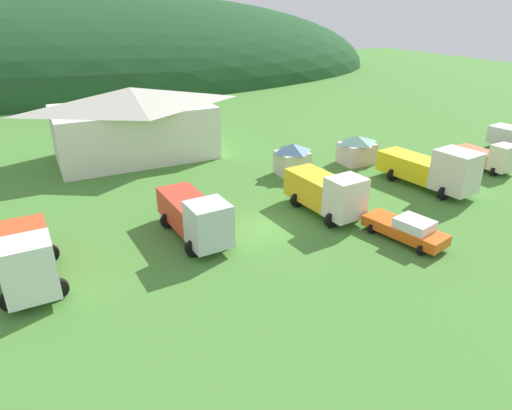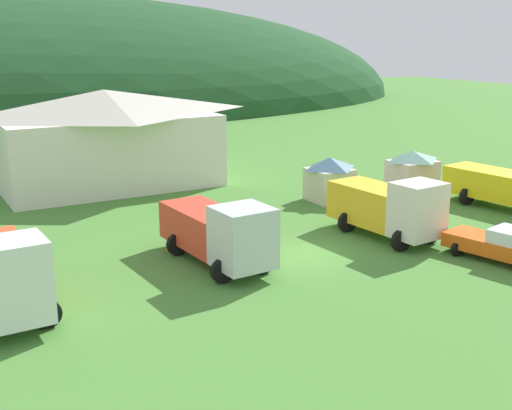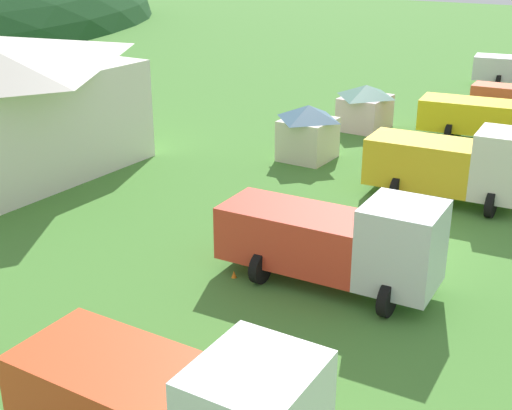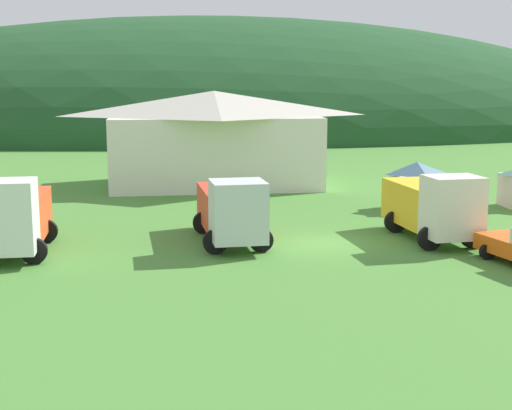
{
  "view_description": "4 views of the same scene",
  "coord_description": "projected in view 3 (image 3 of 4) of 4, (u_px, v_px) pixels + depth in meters",
  "views": [
    {
      "loc": [
        -12.73,
        -24.16,
        13.97
      ],
      "look_at": [
        0.1,
        1.19,
        1.18
      ],
      "focal_mm": 31.58,
      "sensor_mm": 36.0,
      "label": 1
    },
    {
      "loc": [
        -17.43,
        -25.38,
        10.52
      ],
      "look_at": [
        -0.07,
        4.97,
        1.31
      ],
      "focal_mm": 45.89,
      "sensor_mm": 36.0,
      "label": 2
    },
    {
      "loc": [
        -22.93,
        -7.9,
        10.77
      ],
      "look_at": [
        -3.64,
        4.32,
        1.77
      ],
      "focal_mm": 48.02,
      "sensor_mm": 36.0,
      "label": 3
    },
    {
      "loc": [
        -7.72,
        -33.28,
        7.76
      ],
      "look_at": [
        -2.88,
        4.25,
        1.14
      ],
      "focal_mm": 51.69,
      "sensor_mm": 36.0,
      "label": 4
    }
  ],
  "objects": [
    {
      "name": "ground_plane",
      "position": [
        404.0,
        241.0,
        25.9
      ],
      "size": [
        200.0,
        200.0,
        0.0
      ],
      "primitive_type": "plane",
      "color": "#477F33"
    },
    {
      "name": "play_shed_cream",
      "position": [
        308.0,
        132.0,
        34.95
      ],
      "size": [
        2.77,
        2.61,
        2.83
      ],
      "color": "beige",
      "rests_on": "ground"
    },
    {
      "name": "play_shed_pink",
      "position": [
        365.0,
        106.0,
        40.52
      ],
      "size": [
        3.23,
        2.67,
        2.64
      ],
      "color": "beige",
      "rests_on": "ground"
    },
    {
      "name": "tow_truck_silver",
      "position": [
        340.0,
        240.0,
        22.01
      ],
      "size": [
        3.41,
        7.38,
        3.24
      ],
      "rotation": [
        0.0,
        0.0,
        -1.51
      ],
      "color": "silver",
      "rests_on": "ground"
    },
    {
      "name": "heavy_rig_striped",
      "position": [
        452.0,
        163.0,
        29.24
      ],
      "size": [
        3.51,
        6.72,
        3.36
      ],
      "rotation": [
        0.0,
        0.0,
        -1.49
      ],
      "color": "silver",
      "rests_on": "ground"
    },
    {
      "name": "flatbed_truck_yellow",
      "position": [
        512.0,
        112.0,
        37.35
      ],
      "size": [
        3.91,
        8.53,
        3.71
      ],
      "rotation": [
        0.0,
        0.0,
        -1.43
      ],
      "color": "silver",
      "rests_on": "ground"
    },
    {
      "name": "traffic_cone_near_pickup",
      "position": [
        234.0,
        277.0,
        23.15
      ],
      "size": [
        0.36,
        0.36,
        0.49
      ],
      "primitive_type": "cone",
      "color": "orange",
      "rests_on": "ground"
    }
  ]
}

